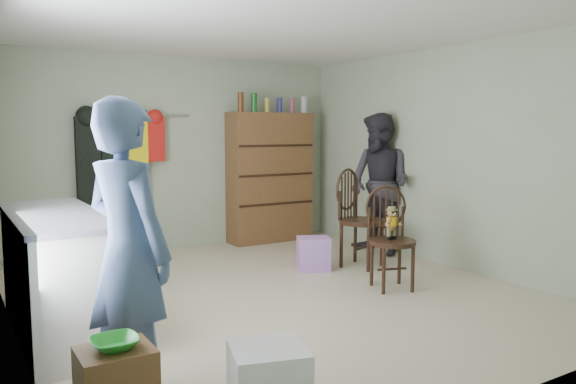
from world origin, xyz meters
TOP-DOWN VIEW (x-y plane):
  - ground_plane at (0.00, 0.00)m, footprint 5.00×5.00m
  - room_walls at (0.00, 0.53)m, footprint 5.00×5.00m
  - counter at (-1.95, 0.00)m, footprint 0.64×1.86m
  - bowl at (-1.99, -1.83)m, footprint 0.23×0.23m
  - plastic_tub at (-1.20, -1.94)m, footprint 0.50×0.48m
  - chair_front at (1.07, -0.39)m, footprint 0.57×0.57m
  - chair_far at (1.35, 0.48)m, footprint 0.66×0.66m
  - striped_bag at (0.83, 0.59)m, footprint 0.43×0.40m
  - person_left at (-1.79, -1.38)m, footprint 0.61×0.74m
  - person_right at (2.00, 0.84)m, footprint 0.75×0.92m
  - dresser at (1.25, 2.30)m, footprint 1.20×0.39m
  - coat_rack at (-0.83, 2.38)m, footprint 1.42×0.12m

SIDE VIEW (x-z plane):
  - ground_plane at x=0.00m, z-range 0.00..0.00m
  - striped_bag at x=0.83m, z-range 0.00..0.37m
  - plastic_tub at x=-1.20m, z-range 0.00..0.38m
  - counter at x=-1.95m, z-range 0.00..0.94m
  - bowl at x=-1.99m, z-range 0.50..0.56m
  - chair_front at x=1.07m, z-range 0.06..1.07m
  - chair_far at x=1.35m, z-range 0.04..1.17m
  - person_left at x=-1.79m, z-range 0.00..1.75m
  - person_right at x=2.00m, z-range 0.00..1.77m
  - dresser at x=1.25m, z-range -0.12..1.94m
  - coat_rack at x=-0.83m, z-range 0.70..1.80m
  - room_walls at x=0.00m, z-range -0.92..4.08m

